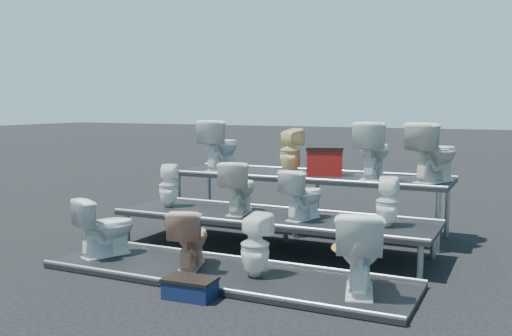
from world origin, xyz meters
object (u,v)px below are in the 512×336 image
at_px(toilet_2, 255,245).
at_px(toilet_6, 303,194).
at_px(toilet_0, 106,226).
at_px(toilet_11, 434,152).
at_px(toilet_10, 373,150).
at_px(toilet_7, 387,202).
at_px(toilet_8, 220,145).
at_px(red_crate, 324,162).
at_px(toilet_4, 169,186).
at_px(toilet_9, 290,151).
at_px(toilet_1, 190,238).
at_px(toilet_5, 239,187).
at_px(step_stool, 190,289).
at_px(toilet_3, 359,251).

distance_m(toilet_2, toilet_6, 1.35).
height_order(toilet_0, toilet_11, toilet_11).
xyz_separation_m(toilet_6, toilet_10, (0.56, 1.30, 0.49)).
bearing_deg(toilet_7, toilet_11, -110.07).
relative_size(toilet_8, red_crate, 1.55).
bearing_deg(toilet_4, toilet_9, -160.55).
relative_size(toilet_0, red_crate, 1.39).
relative_size(toilet_1, red_crate, 1.32).
distance_m(toilet_0, toilet_11, 4.44).
distance_m(toilet_5, toilet_6, 0.92).
distance_m(toilet_6, toilet_8, 2.37).
height_order(toilet_4, toilet_7, toilet_4).
distance_m(toilet_4, toilet_10, 2.95).
relative_size(toilet_5, toilet_9, 1.02).
distance_m(toilet_7, toilet_11, 1.44).
height_order(toilet_6, toilet_9, toilet_9).
bearing_deg(toilet_4, toilet_10, -178.15).
height_order(toilet_1, step_stool, toilet_1).
distance_m(toilet_4, toilet_6, 2.04).
relative_size(toilet_7, toilet_8, 0.74).
distance_m(toilet_3, toilet_5, 2.41).
relative_size(toilet_8, step_stool, 1.63).
distance_m(toilet_4, toilet_11, 3.72).
distance_m(toilet_1, toilet_10, 3.09).
distance_m(toilet_1, toilet_7, 2.37).
relative_size(toilet_6, step_stool, 1.29).
height_order(toilet_9, toilet_11, toilet_11).
bearing_deg(toilet_10, toilet_1, 57.84).
xyz_separation_m(toilet_6, red_crate, (-0.19, 1.40, 0.27)).
xyz_separation_m(toilet_2, toilet_11, (1.46, 2.60, 0.86)).
bearing_deg(toilet_1, toilet_0, -17.59).
bearing_deg(toilet_0, step_stool, -179.64).
relative_size(toilet_1, toilet_11, 0.84).
bearing_deg(toilet_2, toilet_5, -46.92).
xyz_separation_m(toilet_1, toilet_8, (-1.04, 2.60, 0.86)).
xyz_separation_m(toilet_1, toilet_11, (2.29, 2.60, 0.86)).
height_order(toilet_3, toilet_5, toilet_5).
xyz_separation_m(toilet_6, toilet_7, (1.07, 0.00, -0.02)).
bearing_deg(toilet_8, toilet_0, 85.68).
distance_m(toilet_6, step_stool, 2.20).
relative_size(toilet_2, toilet_4, 1.15).
relative_size(toilet_4, toilet_10, 0.74).
height_order(toilet_10, step_stool, toilet_10).
bearing_deg(red_crate, toilet_7, -66.62).
distance_m(toilet_7, step_stool, 2.62).
distance_m(toilet_6, toilet_7, 1.07).
bearing_deg(toilet_9, toilet_4, 65.21).
relative_size(toilet_3, step_stool, 1.68).
distance_m(toilet_2, toilet_3, 1.14).
relative_size(toilet_3, toilet_11, 1.02).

